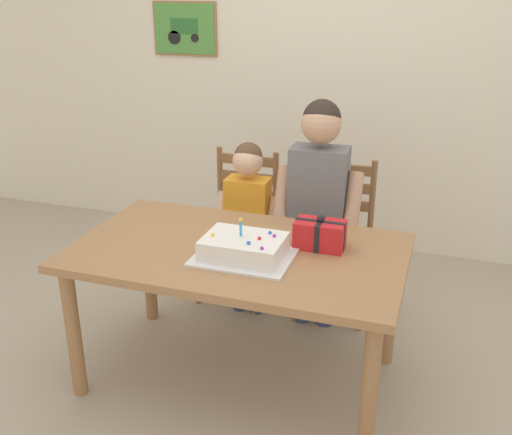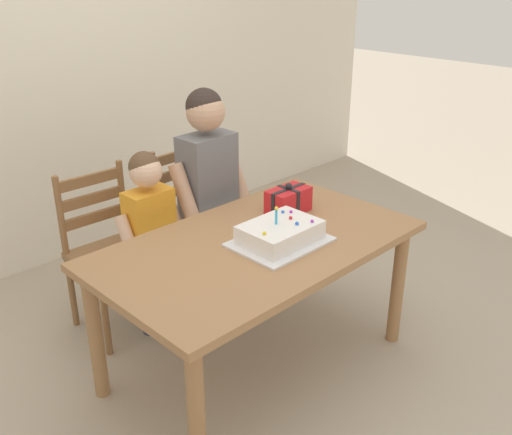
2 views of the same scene
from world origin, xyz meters
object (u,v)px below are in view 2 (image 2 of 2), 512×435
birthday_cake (280,234)px  child_younger (150,227)px  child_older (208,180)px  dining_table (257,258)px  chair_left (110,251)px  chair_right (196,220)px  gift_box_red_large (288,201)px

birthday_cake → child_younger: 0.78m
child_older → dining_table: bearing=-110.4°
birthday_cake → child_older: bearing=76.5°
chair_left → child_older: child_older is taller
chair_left → chair_right: size_ratio=1.00×
birthday_cake → gift_box_red_large: 0.37m
dining_table → chair_right: (0.31, 0.85, -0.17)m
birthday_cake → chair_right: size_ratio=0.48×
dining_table → chair_left: (-0.31, 0.85, -0.17)m
birthday_cake → gift_box_red_large: birthday_cake is taller
dining_table → birthday_cake: size_ratio=3.54×
chair_right → child_younger: (-0.48, -0.21, 0.18)m
dining_table → birthday_cake: 0.18m
dining_table → gift_box_red_large: gift_box_red_large is taller
chair_right → child_older: 0.41m
dining_table → gift_box_red_large: size_ratio=6.56×
dining_table → child_older: size_ratio=1.17×
chair_right → child_younger: size_ratio=0.87×
dining_table → chair_left: 0.92m
child_older → child_younger: child_older is taller
child_older → child_younger: size_ratio=1.25×
birthday_cake → gift_box_red_large: (0.30, 0.22, 0.02)m
dining_table → chair_left: bearing=109.9°
gift_box_red_large → birthday_cake: bearing=-143.4°
child_younger → dining_table: bearing=-74.8°
gift_box_red_large → child_younger: child_younger is taller
chair_right → dining_table: bearing=-109.8°
birthday_cake → chair_left: size_ratio=0.48×
birthday_cake → chair_right: chair_right is taller
chair_right → child_older: size_ratio=0.69×
birthday_cake → child_younger: child_younger is taller
chair_left → chair_right: 0.62m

